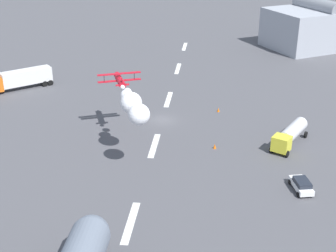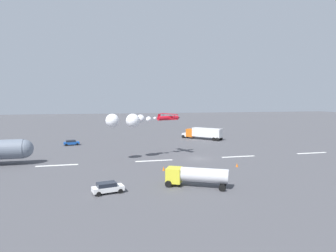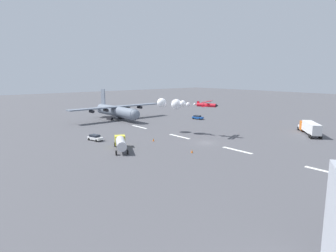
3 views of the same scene
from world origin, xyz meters
name	(u,v)px [view 1 (image 1 of 3)]	position (x,y,z in m)	size (l,w,h in m)	color
ground_plane	(162,120)	(0.00, 0.00, 0.00)	(440.00, 440.00, 0.00)	#4C4C51
runway_stripe_0	(185,47)	(-48.62, 0.00, 0.01)	(8.00, 0.90, 0.01)	white
runway_stripe_1	(178,69)	(-29.17, 0.00, 0.01)	(8.00, 0.90, 0.01)	white
runway_stripe_2	(168,99)	(-9.72, 0.00, 0.01)	(8.00, 0.90, 0.01)	white
runway_stripe_3	(154,146)	(9.72, 0.00, 0.01)	(8.00, 0.90, 0.01)	white
runway_stripe_4	(131,222)	(29.17, 0.00, 0.01)	(8.00, 0.90, 0.01)	white
stunt_biplane_red	(131,103)	(14.13, -2.40, 8.55)	(17.70, 9.86, 3.10)	red
semi_truck_orange	(19,79)	(-12.21, -29.86, 2.12)	(11.15, 12.31, 3.70)	silver
fuel_tanker_truck	(290,134)	(7.25, 20.11, 1.74)	(9.20, 6.53, 2.90)	yellow
airport_staff_sedan	(301,185)	(20.09, 20.06, 0.81)	(4.57, 2.77, 1.52)	white
hangar_building	(314,27)	(-52.12, 33.10, 5.20)	(25.35, 27.80, 12.50)	#9EA3AD
traffic_cone_near	(218,110)	(-4.74, 9.39, 0.38)	(0.44, 0.44, 0.75)	orange
traffic_cone_far	(215,146)	(9.67, 9.04, 0.38)	(0.44, 0.44, 0.75)	orange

